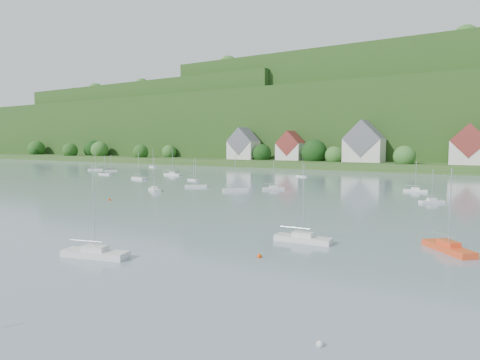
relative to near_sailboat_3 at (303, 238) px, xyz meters
The scene contains 13 objects.
far_shore_strip 154.12m from the near_sailboat_3, 103.07° to the left, with size 600.00×60.00×3.00m, color #264A1B.
forested_ridge 222.53m from the near_sailboat_3, 98.95° to the left, with size 620.00×181.22×69.89m.
village_building_0 164.19m from the near_sailboat_3, 123.24° to the left, with size 14.00×10.40×16.00m.
village_building_1 153.72m from the near_sailboat_3, 114.99° to the left, with size 12.00×9.36×14.00m.
village_building_2 141.66m from the near_sailboat_3, 102.20° to the left, with size 16.00×11.44×18.00m.
village_building_3 136.80m from the near_sailboat_3, 85.74° to the left, with size 13.00×10.40×15.50m.
near_sailboat_3 is the anchor object (origin of this frame).
near_sailboat_4 22.12m from the near_sailboat_3, 132.09° to the right, with size 6.94×3.57×9.02m.
near_sailboat_5 14.88m from the near_sailboat_3, 15.25° to the left, with size 5.57×5.96×8.61m.
mooring_buoy_2 8.20m from the near_sailboat_3, 98.00° to the right, with size 0.46×0.46×0.46m, color #DE4300.
mooring_buoy_3 47.10m from the near_sailboat_3, 164.92° to the left, with size 0.47×0.47×0.47m, color #DE4300.
mooring_buoy_4 24.20m from the near_sailboat_3, 65.09° to the right, with size 0.41×0.41×0.41m, color silver.
far_sailboat_cluster 71.53m from the near_sailboat_3, 115.75° to the left, with size 199.11×74.73×8.71m.
Camera 1 is at (52.67, 7.03, 11.10)m, focal length 31.05 mm.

